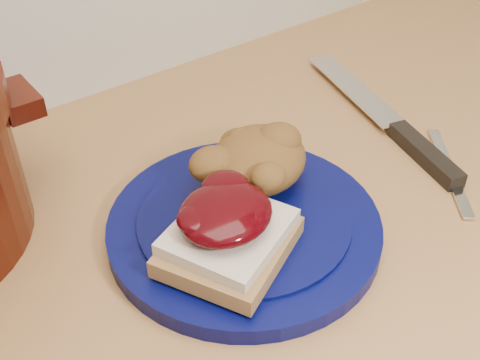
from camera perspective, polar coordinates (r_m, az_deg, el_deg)
plate at (r=0.60m, az=0.40°, el=-4.40°), size 0.35×0.35×0.02m
sandwich at (r=0.54m, az=-1.20°, el=-4.81°), size 0.15×0.14×0.06m
stuffing_mound at (r=0.61m, az=1.73°, el=1.93°), size 0.14×0.13×0.05m
chef_knife at (r=0.75m, az=15.28°, el=4.19°), size 0.11×0.31×0.02m
butter_knife at (r=0.72m, az=19.24°, el=0.89°), size 0.11×0.13×0.00m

